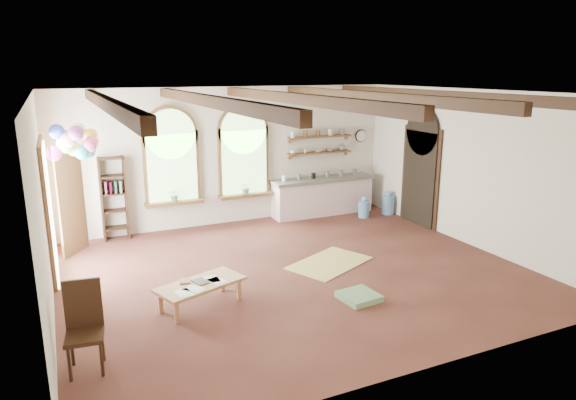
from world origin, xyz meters
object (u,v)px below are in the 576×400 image
coffee_table (201,285)px  balloon_cluster (75,142)px  kitchen_counter (322,196)px  side_chair (86,346)px

coffee_table → balloon_cluster: balloon_cluster is taller
balloon_cluster → coffee_table: bearing=-59.1°
kitchen_counter → side_chair: 7.75m
coffee_table → balloon_cluster: size_ratio=1.27×
kitchen_counter → side_chair: side_chair is taller
kitchen_counter → coffee_table: bearing=-137.6°
kitchen_counter → side_chair: (-5.95, -4.97, -0.15)m
side_chair → balloon_cluster: bearing=86.2°
kitchen_counter → balloon_cluster: balloon_cluster is taller
kitchen_counter → balloon_cluster: (-5.71, -1.36, 1.86)m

